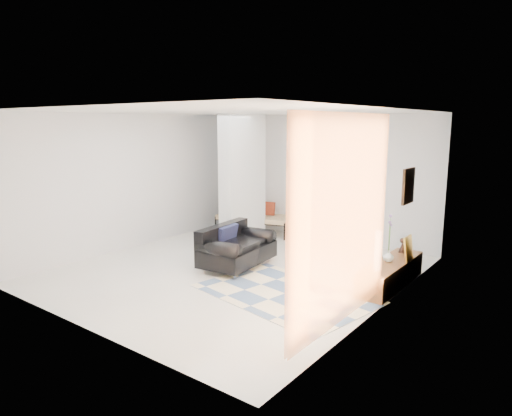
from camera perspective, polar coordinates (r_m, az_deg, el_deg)
The scene contains 17 objects.
floor at distance 8.29m, azimuth -2.59°, elevation -7.74°, with size 6.00×6.00×0.00m, color silver.
ceiling at distance 7.88m, azimuth -2.76°, elevation 11.99°, with size 6.00×6.00×0.00m, color white.
wall_back at distance 10.43m, azimuth 7.91°, elevation 3.83°, with size 6.00×6.00×0.00m, color silver.
wall_front at distance 6.00m, azimuth -21.24°, elevation -1.70°, with size 6.00×6.00×0.00m, color silver.
wall_left at distance 9.93m, azimuth -15.02°, elevation 3.24°, with size 6.00×6.00×0.00m, color silver.
wall_right at distance 6.58m, azimuth 16.12°, elevation -0.37°, with size 6.00×6.00×0.00m, color silver.
partition_column at distance 9.88m, azimuth -1.67°, elevation 3.56°, with size 0.35×1.20×2.80m, color silver.
hallway_door at distance 11.60m, azimuth -1.34°, elevation 2.71°, with size 0.85×0.06×2.04m, color white.
curtain at distance 5.57m, azimuth 11.11°, elevation -1.56°, with size 2.55×2.55×0.00m, color #FF8F43.
wall_art at distance 7.39m, azimuth 18.51°, elevation 2.62°, with size 0.04×0.45×0.55m, color #361F0E.
media_console at distance 7.78m, azimuth 16.48°, elevation -7.84°, with size 0.45×1.81×0.80m.
loveseat at distance 8.39m, azimuth -2.67°, elevation -4.94°, with size 1.01×1.56×0.76m.
daybed at distance 10.92m, azimuth -0.16°, elevation -1.01°, with size 1.92×1.14×0.77m.
area_rug at distance 7.18m, azimuth 3.65°, elevation -10.64°, with size 2.61×1.74×0.01m, color beige.
cylinder_lamp at distance 7.15m, azimuth 14.98°, elevation -5.19°, with size 0.11×0.11×0.61m, color silver.
bronze_figurine at distance 8.28m, azimuth 17.83°, elevation -4.47°, with size 0.13×0.13×0.25m, color black, non-canonical shape.
vase at distance 7.70m, azimuth 16.22°, elevation -5.77°, with size 0.18×0.18×0.18m, color white.
Camera 1 is at (5.02, -6.06, 2.60)m, focal length 32.00 mm.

